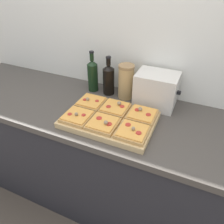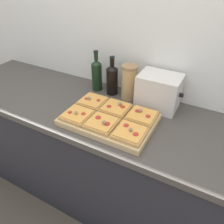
{
  "view_description": "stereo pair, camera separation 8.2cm",
  "coord_description": "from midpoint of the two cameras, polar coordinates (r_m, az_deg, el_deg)",
  "views": [
    {
      "loc": [
        0.44,
        -0.72,
        1.71
      ],
      "look_at": [
        0.0,
        0.25,
        0.96
      ],
      "focal_mm": 35.0,
      "sensor_mm": 36.0,
      "label": 1
    },
    {
      "loc": [
        0.51,
        -0.69,
        1.71
      ],
      "look_at": [
        0.0,
        0.25,
        0.96
      ],
      "focal_mm": 35.0,
      "sensor_mm": 36.0,
      "label": 2
    }
  ],
  "objects": [
    {
      "name": "pizza_slice_back_center",
      "position": [
        1.34,
        -0.76,
        1.0
      ],
      "size": [
        0.16,
        0.16,
        0.05
      ],
      "color": "tan",
      "rests_on": "cutting_board"
    },
    {
      "name": "olive_oil_bottle",
      "position": [
        1.6,
        -6.54,
        9.57
      ],
      "size": [
        0.07,
        0.07,
        0.29
      ],
      "color": "black",
      "rests_on": "kitchen_counter"
    },
    {
      "name": "wall_back",
      "position": [
        1.53,
        5.02,
        17.44
      ],
      "size": [
        6.0,
        0.06,
        2.5
      ],
      "color": "silver",
      "rests_on": "ground_plane"
    },
    {
      "name": "pizza_slice_front_right",
      "position": [
        1.16,
        3.41,
        -5.21
      ],
      "size": [
        0.16,
        0.16,
        0.05
      ],
      "color": "tan",
      "rests_on": "cutting_board"
    },
    {
      "name": "grain_jar_tall",
      "position": [
        1.5,
        2.08,
        7.9
      ],
      "size": [
        0.11,
        0.11,
        0.24
      ],
      "color": "tan",
      "rests_on": "kitchen_counter"
    },
    {
      "name": "kitchen_counter",
      "position": [
        1.68,
        -0.58,
        -13.03
      ],
      "size": [
        2.63,
        0.67,
        0.91
      ],
      "color": "#232328",
      "rests_on": "ground_plane"
    },
    {
      "name": "pizza_slice_back_right",
      "position": [
        1.29,
        6.12,
        -0.72
      ],
      "size": [
        0.16,
        0.16,
        0.05
      ],
      "color": "tan",
      "rests_on": "cutting_board"
    },
    {
      "name": "pizza_slice_back_left",
      "position": [
        1.41,
        -7.13,
        2.55
      ],
      "size": [
        0.16,
        0.16,
        0.05
      ],
      "color": "tan",
      "rests_on": "cutting_board"
    },
    {
      "name": "pizza_slice_front_left",
      "position": [
        1.3,
        -10.86,
        -1.18
      ],
      "size": [
        0.16,
        0.16,
        0.05
      ],
      "color": "tan",
      "rests_on": "cutting_board"
    },
    {
      "name": "wine_bottle",
      "position": [
        1.55,
        -2.42,
        8.58
      ],
      "size": [
        0.08,
        0.08,
        0.28
      ],
      "color": "black",
      "rests_on": "kitchen_counter"
    },
    {
      "name": "toaster_oven",
      "position": [
        1.43,
        9.88,
        5.74
      ],
      "size": [
        0.28,
        0.19,
        0.22
      ],
      "color": "beige",
      "rests_on": "kitchen_counter"
    },
    {
      "name": "cutting_board",
      "position": [
        1.3,
        -2.34,
        -2.09
      ],
      "size": [
        0.53,
        0.36,
        0.04
      ],
      "primitive_type": "cube",
      "color": "tan",
      "rests_on": "kitchen_counter"
    },
    {
      "name": "pizza_slice_front_center",
      "position": [
        1.22,
        -4.11,
        -3.11
      ],
      "size": [
        0.16,
        0.16,
        0.05
      ],
      "color": "tan",
      "rests_on": "cutting_board"
    }
  ]
}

